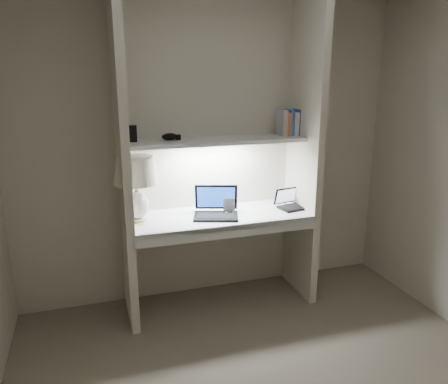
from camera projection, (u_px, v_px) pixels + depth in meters
name	position (u px, v px, depth m)	size (l,w,h in m)	color
back_wall	(210.00, 150.00, 3.62)	(3.20, 0.01, 2.50)	beige
alcove_panel_left	(123.00, 161.00, 3.15)	(0.06, 0.55, 2.50)	beige
alcove_panel_right	(304.00, 150.00, 3.58)	(0.06, 0.55, 2.50)	beige
desk	(220.00, 217.00, 3.50)	(1.40, 0.55, 0.04)	white
desk_apron	(230.00, 231.00, 3.26)	(1.46, 0.03, 0.10)	silver
shelf	(216.00, 141.00, 3.42)	(1.40, 0.36, 0.03)	silver
strip_light	(216.00, 143.00, 3.43)	(0.60, 0.04, 0.01)	white
table_lamp	(136.00, 178.00, 3.26)	(0.34, 0.34, 0.50)	white
laptop_main	(216.00, 209.00, 3.46)	(0.42, 0.39, 0.23)	black
laptop_netbook	(291.00, 203.00, 3.67)	(0.28, 0.26, 0.16)	black
speaker	(229.00, 203.00, 3.57)	(0.09, 0.06, 0.13)	silver
mouse	(227.00, 213.00, 3.48)	(0.09, 0.05, 0.03)	black
cable_coil	(224.00, 215.00, 3.45)	(0.11, 0.11, 0.01)	black
sticky_note	(139.00, 223.00, 3.28)	(0.07, 0.07, 0.00)	yellow
book_row	(291.00, 123.00, 3.59)	(0.20, 0.14, 0.21)	silver
shelf_box	(132.00, 134.00, 3.26)	(0.07, 0.05, 0.12)	black
shelf_gadget	(170.00, 137.00, 3.34)	(0.13, 0.09, 0.05)	black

